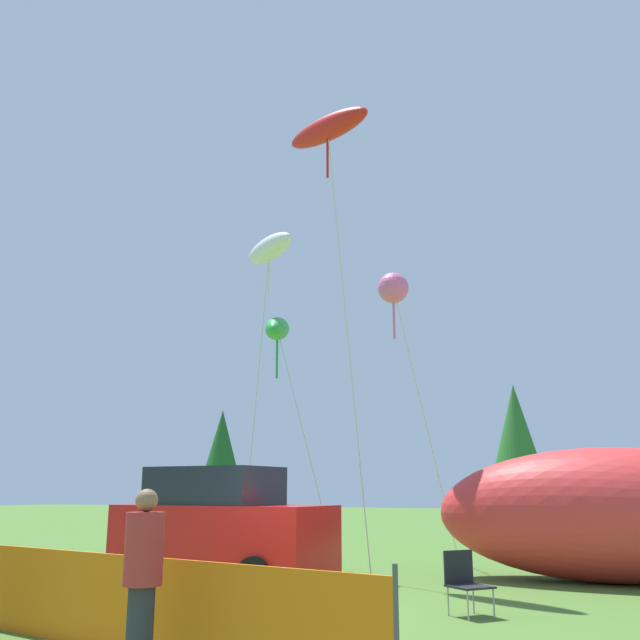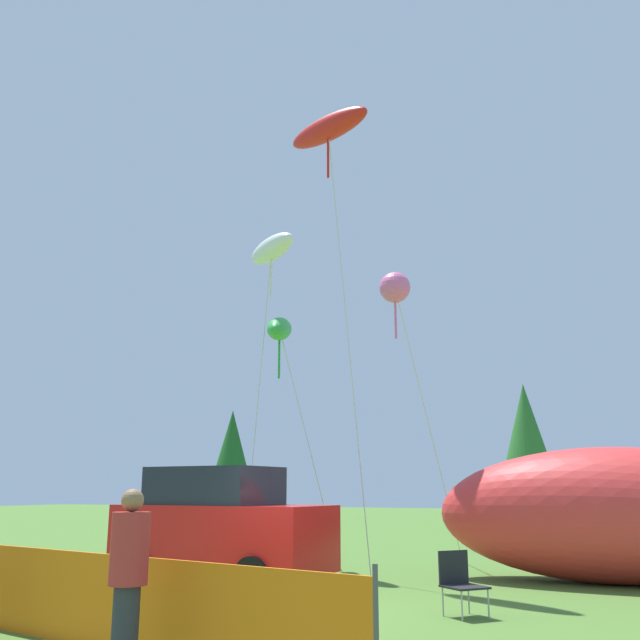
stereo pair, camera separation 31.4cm
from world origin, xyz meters
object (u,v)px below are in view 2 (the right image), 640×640
at_px(folding_chair, 460,579).
at_px(spectator_in_red_shirt, 128,572).
at_px(kite_green_fish, 280,330).
at_px(parked_car, 220,526).
at_px(kite_pink_octopus, 395,289).
at_px(kite_white_ghost, 272,250).
at_px(kite_red_lizard, 328,130).

bearing_deg(folding_chair, spectator_in_red_shirt, -74.49).
bearing_deg(kite_green_fish, parked_car, -81.29).
relative_size(parked_car, folding_chair, 4.87).
bearing_deg(kite_pink_octopus, kite_green_fish, -173.66).
height_order(parked_car, kite_green_fish, kite_green_fish).
bearing_deg(kite_white_ghost, folding_chair, -40.02).
xyz_separation_m(kite_white_ghost, kite_pink_octopus, (3.26, 0.45, -1.34)).
height_order(kite_red_lizard, kite_white_ghost, kite_red_lizard).
xyz_separation_m(folding_chair, kite_pink_octopus, (-2.59, 5.36, 6.16)).
distance_m(parked_car, folding_chair, 5.36).
bearing_deg(spectator_in_red_shirt, kite_red_lizard, 99.31).
distance_m(kite_red_lizard, kite_green_fish, 5.18).
distance_m(kite_red_lizard, kite_white_ghost, 3.49).
bearing_deg(folding_chair, kite_red_lizard, 175.89).
height_order(parked_car, kite_red_lizard, kite_red_lizard).
xyz_separation_m(parked_car, spectator_in_red_shirt, (2.83, -6.36, -0.11)).
bearing_deg(spectator_in_red_shirt, kite_pink_octopus, 91.76).
distance_m(parked_car, kite_red_lizard, 9.68).
height_order(folding_chair, spectator_in_red_shirt, spectator_in_red_shirt).
height_order(parked_car, kite_white_ghost, kite_white_ghost).
bearing_deg(parked_car, kite_white_ghost, 107.28).
bearing_deg(kite_red_lizard, folding_chair, -44.90).
xyz_separation_m(folding_chair, kite_green_fish, (-5.64, 5.03, 5.33)).
relative_size(parked_car, spectator_in_red_shirt, 2.45).
relative_size(kite_red_lizard, kite_pink_octopus, 1.55).
bearing_deg(kite_pink_octopus, kite_red_lizard, -122.15).
relative_size(kite_red_lizard, kite_green_fish, 1.70).
bearing_deg(kite_white_ghost, spectator_in_red_shirt, -69.83).
bearing_deg(kite_pink_octopus, parked_car, -123.32).
relative_size(spectator_in_red_shirt, kite_white_ghost, 0.22).
xyz_separation_m(parked_car, kite_white_ghost, (-0.75, 3.37, 6.92)).
relative_size(folding_chair, kite_green_fish, 0.14).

